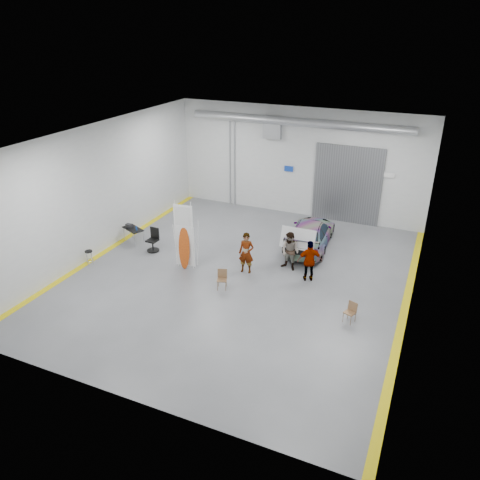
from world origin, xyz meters
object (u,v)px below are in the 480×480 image
at_px(person_a, 246,253).
at_px(folding_chair_near, 222,283).
at_px(shop_stool, 89,258).
at_px(surfboard_display, 184,242).
at_px(person_b, 290,251).
at_px(folding_chair_far, 349,316).
at_px(office_chair, 153,241).
at_px(person_c, 310,261).
at_px(sedan_car, 310,234).
at_px(work_table, 132,228).

height_order(person_a, folding_chair_near, person_a).
bearing_deg(shop_stool, surfboard_display, 19.81).
bearing_deg(person_b, folding_chair_far, -29.23).
distance_m(person_a, shop_stool, 7.13).
bearing_deg(office_chair, folding_chair_near, -20.15).
distance_m(folding_chair_near, office_chair, 4.94).
xyz_separation_m(folding_chair_near, office_chair, (-4.55, 1.89, 0.24)).
xyz_separation_m(person_c, surfboard_display, (-5.38, -1.16, 0.37)).
relative_size(person_c, shop_stool, 2.64).
bearing_deg(sedan_car, shop_stool, 29.49).
height_order(sedan_car, shop_stool, sedan_car).
distance_m(surfboard_display, shop_stool, 4.44).
height_order(folding_chair_far, shop_stool, folding_chair_far).
relative_size(shop_stool, work_table, 0.53).
distance_m(person_b, shop_stool, 9.02).
xyz_separation_m(shop_stool, work_table, (0.34, 2.82, 0.39)).
relative_size(surfboard_display, folding_chair_near, 3.85).
distance_m(sedan_car, surfboard_display, 6.32).
distance_m(person_a, person_b, 1.94).
distance_m(person_a, surfboard_display, 2.79).
relative_size(person_c, folding_chair_near, 2.21).
height_order(shop_stool, work_table, work_table).
height_order(surfboard_display, work_table, surfboard_display).
xyz_separation_m(folding_chair_near, work_table, (-6.06, 2.32, 0.47)).
bearing_deg(folding_chair_far, person_b, 158.48).
xyz_separation_m(person_c, folding_chair_near, (-3.06, -2.13, -0.65)).
distance_m(person_a, folding_chair_far, 5.36).
bearing_deg(work_table, surfboard_display, -19.82).
relative_size(person_c, work_table, 1.40).
height_order(person_c, office_chair, person_c).
bearing_deg(person_c, office_chair, -22.71).
height_order(sedan_car, surfboard_display, surfboard_display).
relative_size(folding_chair_far, office_chair, 0.69).
height_order(sedan_car, folding_chair_near, sedan_car).
relative_size(folding_chair_near, shop_stool, 1.20).
relative_size(sedan_car, person_c, 2.56).
bearing_deg(person_b, sedan_car, 99.38).
xyz_separation_m(person_b, person_c, (1.05, -0.59, 0.03)).
distance_m(work_table, office_chair, 1.58).
xyz_separation_m(sedan_car, person_c, (0.89, -3.24, 0.23)).
height_order(person_a, surfboard_display, surfboard_display).
relative_size(surfboard_display, folding_chair_far, 4.08).
height_order(person_a, person_c, person_a).
xyz_separation_m(sedan_car, folding_chair_far, (3.11, -5.62, -0.43)).
bearing_deg(folding_chair_far, sedan_car, 139.62).
xyz_separation_m(sedan_car, person_b, (-0.17, -2.65, 0.21)).
xyz_separation_m(person_a, person_b, (1.66, 0.99, -0.04)).
xyz_separation_m(sedan_car, surfboard_display, (-4.49, -4.40, 0.61)).
height_order(sedan_car, person_c, person_c).
xyz_separation_m(sedan_car, shop_stool, (-8.58, -5.87, -0.33)).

